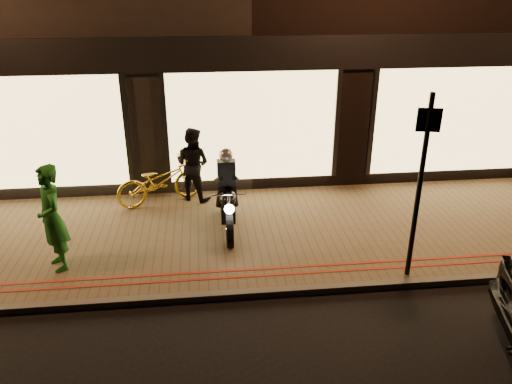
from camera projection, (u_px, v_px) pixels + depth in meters
ground at (278, 297)px, 7.81m from camera, size 90.00×90.00×0.00m
sidewalk at (263, 233)px, 9.60m from camera, size 50.00×4.00×0.12m
kerb_stone at (278, 292)px, 7.83m from camera, size 50.00×0.14×0.12m
red_kerb_lines at (274, 271)px, 8.26m from camera, size 50.00×0.26×0.01m
motorcycle at (227, 199)px, 9.42m from camera, size 0.60×1.94×1.59m
sign_post at (420, 179)px, 7.53m from camera, size 0.35×0.10×3.00m
bicycle_gold at (160, 181)px, 10.54m from camera, size 1.99×1.30×0.99m
person_green at (52, 218)px, 8.04m from camera, size 0.71×0.79×1.81m
person_dark at (193, 164)px, 10.62m from camera, size 0.98×0.91×1.60m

